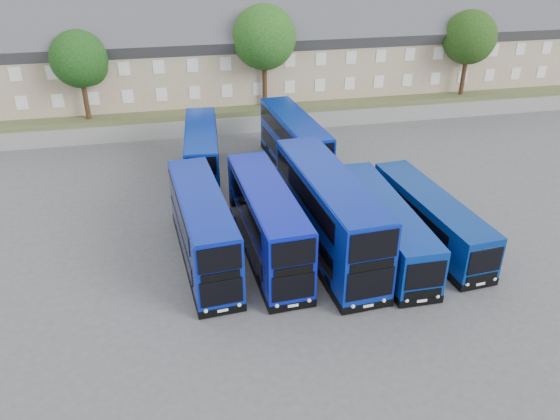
{
  "coord_description": "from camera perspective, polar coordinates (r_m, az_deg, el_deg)",
  "views": [
    {
      "loc": [
        -7.11,
        -24.01,
        17.81
      ],
      "look_at": [
        -1.06,
        4.33,
        2.2
      ],
      "focal_mm": 35.0,
      "sensor_mm": 36.0,
      "label": 1
    }
  ],
  "objects": [
    {
      "name": "earth_bank",
      "position": [
        60.81,
        -4.98,
        12.16
      ],
      "size": [
        80.0,
        20.0,
        2.0
      ],
      "primitive_type": "cube",
      "color": "#48502D",
      "rests_on": "ground"
    },
    {
      "name": "dd_front_mid",
      "position": [
        31.53,
        -1.38,
        -1.47
      ],
      "size": [
        3.1,
        11.13,
        4.38
      ],
      "rotation": [
        0.0,
        0.0,
        0.05
      ],
      "color": "#0916A7",
      "rests_on": "ground"
    },
    {
      "name": "ground",
      "position": [
        30.72,
        3.65,
        -7.18
      ],
      "size": [
        120.0,
        120.0,
        0.0
      ],
      "primitive_type": "plane",
      "color": "#4A4A4F",
      "rests_on": "ground"
    },
    {
      "name": "terrace_row",
      "position": [
        56.69,
        1.63,
        16.89
      ],
      "size": [
        66.0,
        10.4,
        11.2
      ],
      "color": "tan",
      "rests_on": "earth_bank"
    },
    {
      "name": "dd_rear_right",
      "position": [
        42.87,
        1.49,
        6.86
      ],
      "size": [
        3.43,
        11.11,
        4.35
      ],
      "rotation": [
        0.0,
        0.0,
        0.09
      ],
      "color": "#08259E",
      "rests_on": "ground"
    },
    {
      "name": "coach_east_b",
      "position": [
        34.67,
        15.37,
        -0.9
      ],
      "size": [
        3.27,
        11.2,
        3.02
      ],
      "rotation": [
        0.0,
        0.0,
        0.09
      ],
      "color": "navy",
      "rests_on": "ground"
    },
    {
      "name": "tree_mid",
      "position": [
        51.39,
        -1.53,
        17.37
      ],
      "size": [
        5.76,
        5.76,
        9.18
      ],
      "color": "#382314",
      "rests_on": "earth_bank"
    },
    {
      "name": "tree_east",
      "position": [
        58.1,
        19.24,
        16.5
      ],
      "size": [
        5.12,
        5.12,
        8.16
      ],
      "color": "#382314",
      "rests_on": "earth_bank"
    },
    {
      "name": "dd_front_left",
      "position": [
        31.38,
        -8.07,
        -2.04
      ],
      "size": [
        3.31,
        10.92,
        4.27
      ],
      "rotation": [
        0.0,
        0.0,
        0.08
      ],
      "color": "#081C95",
      "rests_on": "ground"
    },
    {
      "name": "coach_east_a",
      "position": [
        33.04,
        10.67,
        -1.7
      ],
      "size": [
        2.48,
        11.62,
        3.17
      ],
      "rotation": [
        0.0,
        0.0,
        -0.0
      ],
      "color": "navy",
      "rests_on": "ground"
    },
    {
      "name": "dd_front_right",
      "position": [
        32.04,
        4.99,
        -0.5
      ],
      "size": [
        3.68,
        12.55,
        4.92
      ],
      "rotation": [
        0.0,
        0.0,
        0.07
      ],
      "color": "#081F94",
      "rests_on": "ground"
    },
    {
      "name": "retaining_wall",
      "position": [
        51.44,
        -3.47,
        8.89
      ],
      "size": [
        70.0,
        0.4,
        1.5
      ],
      "primitive_type": "cube",
      "color": "slate",
      "rests_on": "ground"
    },
    {
      "name": "tree_west",
      "position": [
        50.72,
        -20.06,
        14.43
      ],
      "size": [
        4.8,
        4.8,
        7.65
      ],
      "color": "#382314",
      "rests_on": "earth_bank"
    },
    {
      "name": "tree_far",
      "position": [
        67.02,
        20.91,
        17.93
      ],
      "size": [
        5.44,
        5.44,
        8.67
      ],
      "color": "#382314",
      "rests_on": "earth_bank"
    },
    {
      "name": "dd_rear_left",
      "position": [
        41.68,
        -8.13,
        5.71
      ],
      "size": [
        3.16,
        10.35,
        4.05
      ],
      "rotation": [
        0.0,
        0.0,
        -0.08
      ],
      "color": "#082BA1",
      "rests_on": "ground"
    }
  ]
}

